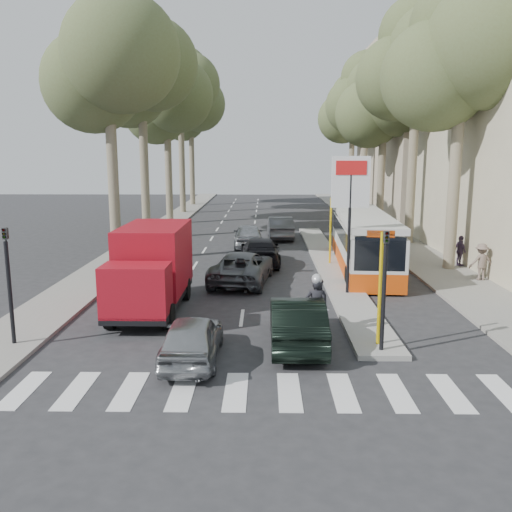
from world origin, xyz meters
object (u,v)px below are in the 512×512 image
(red_truck, at_px, (152,267))
(city_bus, at_px, (364,240))
(silver_hatchback, at_px, (192,338))
(motorcycle, at_px, (316,308))
(dark_hatchback, at_px, (297,321))

(red_truck, relative_size, city_bus, 0.54)
(silver_hatchback, xyz_separation_m, motorcycle, (3.64, 2.08, 0.28))
(dark_hatchback, height_order, red_truck, red_truck)
(silver_hatchback, relative_size, motorcycle, 1.59)
(city_bus, relative_size, motorcycle, 4.44)
(dark_hatchback, bearing_deg, silver_hatchback, 23.74)
(red_truck, height_order, motorcycle, red_truck)
(motorcycle, bearing_deg, silver_hatchback, -145.93)
(silver_hatchback, distance_m, motorcycle, 4.20)
(dark_hatchback, relative_size, motorcycle, 1.87)
(red_truck, distance_m, motorcycle, 6.39)
(red_truck, bearing_deg, motorcycle, -25.36)
(silver_hatchback, bearing_deg, city_bus, -119.40)
(dark_hatchback, xyz_separation_m, motorcycle, (0.65, 0.75, 0.19))
(dark_hatchback, distance_m, city_bus, 11.58)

